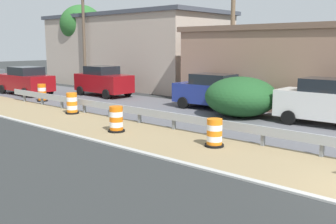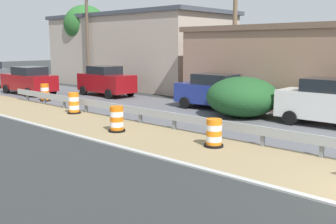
# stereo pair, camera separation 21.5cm
# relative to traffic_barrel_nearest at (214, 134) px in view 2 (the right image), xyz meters

# --- Properties ---
(traffic_barrel_nearest) EXTENTS (0.67, 0.67, 0.97)m
(traffic_barrel_nearest) POSITION_rel_traffic_barrel_nearest_xyz_m (0.00, 0.00, 0.00)
(traffic_barrel_nearest) COLOR orange
(traffic_barrel_nearest) RESTS_ON ground
(traffic_barrel_close) EXTENTS (0.68, 0.68, 1.04)m
(traffic_barrel_close) POSITION_rel_traffic_barrel_nearest_xyz_m (-0.71, 4.32, 0.03)
(traffic_barrel_close) COLOR orange
(traffic_barrel_close) RESTS_ON ground
(traffic_barrel_mid) EXTENTS (0.68, 0.68, 1.07)m
(traffic_barrel_mid) POSITION_rel_traffic_barrel_nearest_xyz_m (0.59, 9.25, 0.05)
(traffic_barrel_mid) COLOR orange
(traffic_barrel_mid) RESTS_ON ground
(traffic_barrel_far) EXTENTS (0.63, 0.63, 1.08)m
(traffic_barrel_far) POSITION_rel_traffic_barrel_nearest_xyz_m (1.96, 14.40, 0.05)
(traffic_barrel_far) COLOR orange
(traffic_barrel_far) RESTS_ON ground
(car_lead_near_lane) EXTENTS (2.14, 4.74, 1.95)m
(car_lead_near_lane) POSITION_rel_traffic_barrel_nearest_xyz_m (3.06, 18.39, 0.55)
(car_lead_near_lane) COLOR maroon
(car_lead_near_lane) RESTS_ON ground
(car_trailing_near_lane) EXTENTS (2.09, 4.83, 1.93)m
(car_trailing_near_lane) POSITION_rel_traffic_barrel_nearest_xyz_m (6.56, 4.56, 0.53)
(car_trailing_near_lane) COLOR navy
(car_trailing_near_lane) RESTS_ON ground
(car_mid_far_lane) EXTENTS (2.06, 4.68, 2.06)m
(car_mid_far_lane) POSITION_rel_traffic_barrel_nearest_xyz_m (6.19, -1.73, 0.59)
(car_mid_far_lane) COLOR silver
(car_mid_far_lane) RESTS_ON ground
(car_distant_a) EXTENTS (2.11, 4.38, 2.04)m
(car_distant_a) POSITION_rel_traffic_barrel_nearest_xyz_m (6.20, 13.65, 0.59)
(car_distant_a) COLOR maroon
(car_distant_a) RESTS_ON ground
(roadside_shop_near) EXTENTS (6.29, 11.46, 4.53)m
(roadside_shop_near) POSITION_rel_traffic_barrel_nearest_xyz_m (10.61, 2.37, 1.84)
(roadside_shop_near) COLOR #93705B
(roadside_shop_near) RESTS_ON ground
(roadside_shop_far) EXTENTS (7.68, 16.48, 6.04)m
(roadside_shop_far) POSITION_rel_traffic_barrel_nearest_xyz_m (12.76, 17.50, 2.59)
(roadside_shop_far) COLOR #AD9E8E
(roadside_shop_far) RESTS_ON ground
(utility_pole_near) EXTENTS (0.24, 1.80, 7.99)m
(utility_pole_near) POSITION_rel_traffic_barrel_nearest_xyz_m (7.81, 4.38, 3.72)
(utility_pole_near) COLOR brown
(utility_pole_near) RESTS_ON ground
(utility_pole_mid) EXTENTS (0.24, 1.80, 7.65)m
(utility_pole_mid) POSITION_rel_traffic_barrel_nearest_xyz_m (8.74, 19.10, 3.55)
(utility_pole_mid) COLOR brown
(utility_pole_mid) RESTS_ON ground
(bush_roadside) EXTENTS (3.51, 3.51, 1.95)m
(bush_roadside) POSITION_rel_traffic_barrel_nearest_xyz_m (5.64, 2.42, 0.54)
(bush_roadside) COLOR #1E4C23
(bush_roadside) RESTS_ON ground
(tree_roadside) EXTENTS (3.72, 3.72, 6.95)m
(tree_roadside) POSITION_rel_traffic_barrel_nearest_xyz_m (10.47, 21.77, 4.80)
(tree_roadside) COLOR brown
(tree_roadside) RESTS_ON ground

